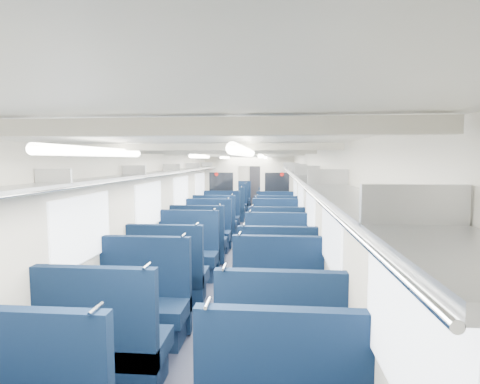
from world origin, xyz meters
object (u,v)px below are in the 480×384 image
object	(u,v)px
seat_5	(279,356)
seat_16	(215,226)
seat_13	(276,247)
seat_6	(142,308)
seat_19	(275,220)
seat_9	(277,281)
seat_8	(168,278)
seat_21	(275,211)
seat_23	(275,207)
seat_25	(275,203)
seat_15	(276,234)
bulkhead	(249,191)
seat_11	(277,261)
seat_7	(278,307)
seat_4	(104,350)
seat_22	(232,206)
seat_12	(199,244)
seat_10	(187,257)
seat_14	(207,234)
seat_20	(228,210)
seat_18	(221,219)
end_door	(257,185)
seat_27	(275,200)
seat_17	(276,227)
seat_26	(238,200)
seat_24	(235,203)

from	to	relation	value
seat_5	seat_16	bearing A→B (deg)	103.66
seat_13	seat_16	xyz separation A→B (m)	(-1.66, 2.39, 0.00)
seat_6	seat_19	bearing A→B (deg)	76.50
seat_9	seat_16	xyz separation A→B (m)	(-1.66, 4.65, 0.00)
seat_8	seat_21	bearing A→B (deg)	77.93
seat_23	seat_25	size ratio (longest dim) A/B	1.00
seat_5	seat_15	world-z (taller)	same
bulkhead	seat_11	world-z (taller)	bulkhead
seat_7	seat_25	distance (m)	11.19
seat_8	seat_11	distance (m)	2.00
seat_4	seat_5	bearing A→B (deg)	1.13
seat_22	seat_23	distance (m)	1.66
seat_4	seat_12	distance (m)	4.59
seat_4	seat_10	bearing A→B (deg)	90.00
seat_9	seat_12	size ratio (longest dim) A/B	1.00
seat_6	seat_9	xyz separation A→B (m)	(1.66, 1.17, 0.00)
seat_12	seat_14	size ratio (longest dim) A/B	1.00
seat_9	seat_20	bearing A→B (deg)	102.01
seat_15	seat_18	bearing A→B (deg)	126.94
seat_9	seat_25	bearing A→B (deg)	90.00
end_door	seat_27	bearing A→B (deg)	-56.34
seat_11	seat_13	distance (m)	1.14
seat_17	seat_27	xyz separation A→B (m)	(0.00, 6.76, 0.00)
seat_18	seat_25	size ratio (longest dim) A/B	1.00
seat_26	seat_5	bearing A→B (deg)	-82.96
seat_10	seat_25	xyz separation A→B (m)	(1.66, 8.89, 0.00)
seat_22	seat_27	world-z (taller)	same
seat_4	seat_6	world-z (taller)	same
seat_7	seat_24	size ratio (longest dim) A/B	1.00
seat_16	seat_25	size ratio (longest dim) A/B	1.00
seat_6	seat_17	distance (m)	6.05
seat_7	seat_15	size ratio (longest dim) A/B	1.00
seat_4	seat_12	size ratio (longest dim) A/B	1.00
seat_10	seat_11	size ratio (longest dim) A/B	1.00
seat_19	seat_21	xyz separation A→B (m)	(0.00, 2.02, 0.00)
seat_20	seat_5	bearing A→B (deg)	-80.56
seat_12	seat_18	xyz separation A→B (m)	(0.00, 3.43, 0.00)
seat_22	seat_18	bearing A→B (deg)	-90.00
seat_11	seat_16	distance (m)	3.90
seat_18	seat_27	world-z (taller)	same
seat_5	seat_9	xyz separation A→B (m)	(0.00, 2.18, 0.00)
end_door	seat_25	xyz separation A→B (m)	(0.83, -2.46, -0.61)
seat_23	seat_24	world-z (taller)	same
seat_8	seat_12	xyz separation A→B (m)	(0.00, 2.38, 0.00)
seat_26	seat_16	bearing A→B (deg)	-90.00
seat_11	seat_19	distance (m)	4.62
end_door	seat_26	bearing A→B (deg)	-120.74
seat_24	seat_23	bearing A→B (deg)	-30.55
seat_24	seat_26	xyz separation A→B (m)	(0.00, 1.18, 0.00)
seat_21	seat_25	distance (m)	2.43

